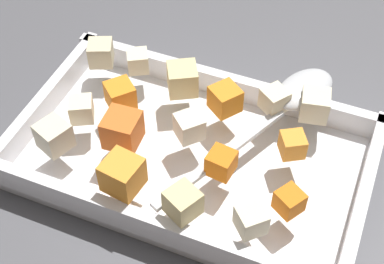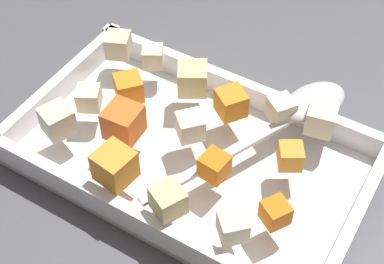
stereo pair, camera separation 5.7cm
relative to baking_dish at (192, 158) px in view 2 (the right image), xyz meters
The scene contains 20 objects.
ground_plane 0.01m from the baking_dish, 140.33° to the left, with size 4.00×4.00×0.00m, color #4C4C51.
baking_dish is the anchor object (origin of this frame).
carrot_chunk_near_left 0.07m from the baking_dish, 73.30° to the left, with size 0.03×0.03×0.03m, color orange.
carrot_chunk_far_right 0.10m from the baking_dish, 115.40° to the right, with size 0.03×0.03×0.03m, color orange.
carrot_chunk_mid_right 0.11m from the baking_dish, 12.06° to the left, with size 0.02×0.02×0.02m, color orange.
carrot_chunk_center 0.07m from the baking_dish, 33.72° to the right, with size 0.02×0.02×0.02m, color orange.
carrot_chunk_under_handle 0.08m from the baking_dish, 155.11° to the right, with size 0.03×0.03×0.03m, color orange.
carrot_chunk_back_center 0.10m from the baking_dish, 169.60° to the left, with size 0.03×0.03×0.03m, color orange.
carrot_chunk_near_right 0.13m from the baking_dish, 21.63° to the right, with size 0.02×0.02×0.02m, color orange.
potato_chunk_corner_nw 0.13m from the baking_dish, behind, with size 0.02×0.02×0.02m, color beige.
potato_chunk_rim_edge 0.12m from the baking_dish, 41.45° to the right, with size 0.02×0.02×0.02m, color beige.
potato_chunk_mid_left 0.13m from the baking_dish, 142.40° to the left, with size 0.02×0.02×0.02m, color beige.
potato_chunk_corner_ne 0.10m from the baking_dish, 73.08° to the right, with size 0.03×0.03×0.03m, color #E0CC89.
potato_chunk_far_left 0.16m from the baking_dish, 153.79° to the left, with size 0.03×0.03×0.03m, color beige.
potato_chunk_heap_top 0.14m from the baking_dish, 37.07° to the left, with size 0.03×0.03×0.03m, color beige.
potato_chunk_front_center 0.11m from the baking_dish, 48.93° to the left, with size 0.02×0.02×0.02m, color beige.
potato_chunk_corner_sw 0.09m from the baking_dish, 120.56° to the left, with size 0.03×0.03×0.03m, color #E0CC89.
parsnip_chunk_corner_se 0.04m from the baking_dish, 167.79° to the left, with size 0.03×0.03×0.03m, color silver.
parsnip_chunk_heap_side 0.14m from the baking_dish, 153.91° to the right, with size 0.03×0.03×0.03m, color beige.
serving_spoon 0.13m from the baking_dish, 47.43° to the left, with size 0.13×0.24×0.02m.
Camera 2 is at (0.20, -0.33, 0.48)m, focal length 53.46 mm.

